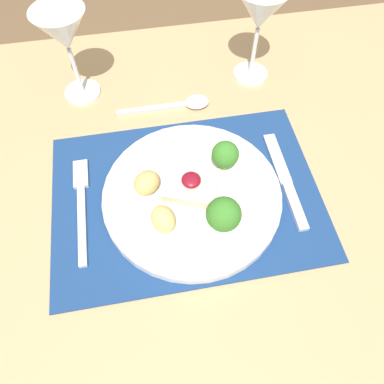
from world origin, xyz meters
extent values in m
plane|color=brown|center=(0.00, 0.00, 0.00)|extent=(8.00, 8.00, 0.00)
cube|color=tan|center=(0.00, 0.00, 0.76)|extent=(1.41, 0.90, 0.03)
cylinder|color=tan|center=(0.63, 0.38, 0.37)|extent=(0.06, 0.06, 0.75)
cube|color=navy|center=(0.00, 0.00, 0.78)|extent=(0.43, 0.31, 0.00)
cylinder|color=white|center=(0.01, -0.01, 0.79)|extent=(0.28, 0.28, 0.02)
torus|color=white|center=(0.01, -0.01, 0.80)|extent=(0.28, 0.28, 0.01)
cube|color=beige|center=(0.01, 0.00, 0.81)|extent=(0.10, 0.09, 0.02)
ellipsoid|color=maroon|center=(0.01, 0.00, 0.82)|extent=(0.03, 0.03, 0.01)
cylinder|color=#84B256|center=(0.04, -0.07, 0.80)|extent=(0.01, 0.01, 0.02)
sphere|color=#387A28|center=(0.04, -0.07, 0.83)|extent=(0.05, 0.05, 0.05)
cylinder|color=#84B256|center=(0.07, 0.03, 0.80)|extent=(0.01, 0.01, 0.02)
sphere|color=#387A28|center=(0.07, 0.03, 0.83)|extent=(0.04, 0.04, 0.04)
ellipsoid|color=tan|center=(-0.06, 0.01, 0.81)|extent=(0.06, 0.06, 0.04)
ellipsoid|color=#DBBC6B|center=(-0.04, -0.06, 0.81)|extent=(0.04, 0.05, 0.04)
cube|color=silver|center=(-0.17, -0.03, 0.78)|extent=(0.01, 0.14, 0.01)
cube|color=silver|center=(-0.17, 0.07, 0.78)|extent=(0.02, 0.05, 0.01)
cube|color=silver|center=(0.17, -0.05, 0.78)|extent=(0.02, 0.09, 0.01)
cube|color=silver|center=(0.17, 0.04, 0.78)|extent=(0.02, 0.11, 0.00)
cube|color=silver|center=(-0.03, 0.20, 0.78)|extent=(0.13, 0.01, 0.01)
ellipsoid|color=silver|center=(0.05, 0.20, 0.78)|extent=(0.05, 0.04, 0.01)
cylinder|color=white|center=(0.18, 0.26, 0.78)|extent=(0.07, 0.07, 0.01)
cylinder|color=white|center=(0.18, 0.26, 0.83)|extent=(0.01, 0.01, 0.10)
cone|color=white|center=(0.18, 0.26, 0.92)|extent=(0.09, 0.09, 0.07)
cylinder|color=white|center=(-0.16, 0.27, 0.78)|extent=(0.07, 0.07, 0.01)
cylinder|color=white|center=(-0.16, 0.27, 0.83)|extent=(0.01, 0.01, 0.10)
cone|color=white|center=(-0.16, 0.27, 0.91)|extent=(0.09, 0.09, 0.07)
camera|label=1|loc=(-0.05, -0.31, 1.30)|focal=35.00mm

